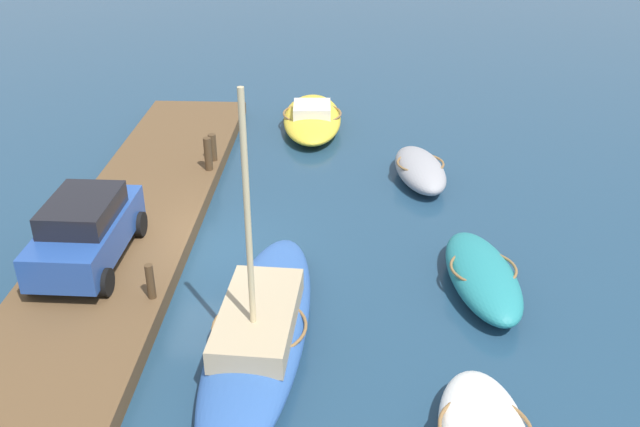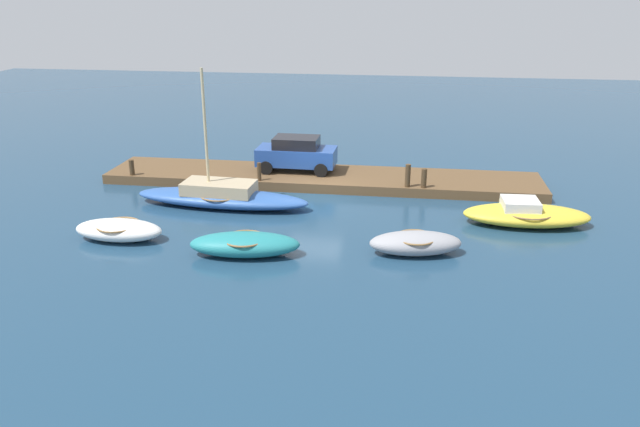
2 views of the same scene
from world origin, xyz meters
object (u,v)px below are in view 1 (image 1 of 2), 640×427
at_px(rowboat_grey, 420,169).
at_px(mooring_post_mid_east, 150,281).
at_px(rowboat_teal, 482,276).
at_px(sailboat_blue, 260,330).
at_px(mooring_post_west, 213,147).
at_px(mooring_post_mid_west, 208,154).
at_px(motorboat_yellow, 312,118).
at_px(parked_car, 86,230).

distance_m(rowboat_grey, mooring_post_mid_east, 9.73).
bearing_deg(rowboat_teal, sailboat_blue, -71.73).
bearing_deg(sailboat_blue, mooring_post_west, -160.38).
bearing_deg(mooring_post_mid_west, motorboat_yellow, 148.34).
height_order(rowboat_grey, parked_car, parked_car).
xyz_separation_m(mooring_post_mid_west, mooring_post_mid_east, (6.85, 0.00, -0.10)).
relative_size(sailboat_blue, mooring_post_west, 8.95).
bearing_deg(mooring_post_mid_east, rowboat_teal, 99.60).
bearing_deg(sailboat_blue, mooring_post_mid_east, -109.89).
distance_m(sailboat_blue, mooring_post_west, 9.03).
bearing_deg(rowboat_grey, sailboat_blue, -35.33).
xyz_separation_m(sailboat_blue, motorboat_yellow, (-12.66, 0.38, -0.04)).
bearing_deg(mooring_post_mid_east, motorboat_yellow, 165.86).
bearing_deg(sailboat_blue, motorboat_yellow, -178.44).
xyz_separation_m(sailboat_blue, rowboat_teal, (-2.36, 4.97, -0.04)).
distance_m(motorboat_yellow, rowboat_grey, 5.65).
height_order(motorboat_yellow, parked_car, parked_car).
distance_m(rowboat_teal, parked_car, 9.42).
distance_m(motorboat_yellow, mooring_post_mid_west, 5.58).
height_order(rowboat_teal, mooring_post_mid_east, mooring_post_mid_east).
xyz_separation_m(motorboat_yellow, mooring_post_mid_east, (11.58, -2.92, 0.44)).
xyz_separation_m(motorboat_yellow, mooring_post_west, (4.01, -2.92, 0.45)).
distance_m(rowboat_grey, mooring_post_west, 6.54).
xyz_separation_m(rowboat_teal, mooring_post_mid_east, (1.27, -7.51, 0.45)).
height_order(rowboat_grey, mooring_post_west, mooring_post_west).
bearing_deg(motorboat_yellow, sailboat_blue, -4.30).
distance_m(motorboat_yellow, rowboat_teal, 11.28).
distance_m(rowboat_teal, mooring_post_mid_east, 7.63).
height_order(motorboat_yellow, mooring_post_mid_east, mooring_post_mid_east).
distance_m(motorboat_yellow, mooring_post_mid_east, 11.95).
bearing_deg(mooring_post_mid_west, parked_car, -19.04).
xyz_separation_m(mooring_post_west, mooring_post_mid_east, (7.57, 0.00, -0.01)).
xyz_separation_m(rowboat_teal, parked_car, (-0.16, -9.38, 0.90)).
bearing_deg(rowboat_grey, mooring_post_west, -102.82).
bearing_deg(mooring_post_mid_east, parked_car, -127.39).
height_order(sailboat_blue, parked_car, sailboat_blue).
bearing_deg(parked_car, sailboat_blue, 61.17).
bearing_deg(mooring_post_west, rowboat_grey, 86.92).
bearing_deg(rowboat_grey, mooring_post_mid_east, -51.80).
bearing_deg(sailboat_blue, rowboat_teal, 118.63).
relative_size(rowboat_teal, mooring_post_mid_east, 4.76).
bearing_deg(mooring_post_mid_east, mooring_post_mid_west, 180.00).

